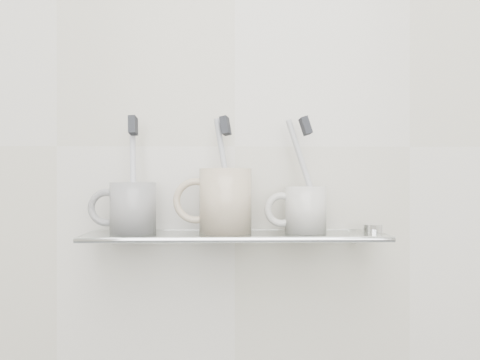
{
  "coord_description": "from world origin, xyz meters",
  "views": [
    {
      "loc": [
        -0.01,
        0.25,
        1.19
      ],
      "look_at": [
        0.01,
        1.04,
        1.19
      ],
      "focal_mm": 35.0,
      "sensor_mm": 36.0,
      "label": 1
    }
  ],
  "objects_px": {
    "mug_center": "(225,201)",
    "mug_right": "(306,210)",
    "mug_left": "(133,208)",
    "shelf_glass": "(235,235)"
  },
  "relations": [
    {
      "from": "shelf_glass",
      "to": "mug_left",
      "type": "height_order",
      "value": "mug_left"
    },
    {
      "from": "shelf_glass",
      "to": "mug_center",
      "type": "height_order",
      "value": "mug_center"
    },
    {
      "from": "shelf_glass",
      "to": "mug_left",
      "type": "distance_m",
      "value": 0.18
    },
    {
      "from": "mug_center",
      "to": "mug_left",
      "type": "bearing_deg",
      "value": -174.79
    },
    {
      "from": "mug_center",
      "to": "mug_right",
      "type": "distance_m",
      "value": 0.14
    },
    {
      "from": "mug_left",
      "to": "mug_right",
      "type": "distance_m",
      "value": 0.29
    },
    {
      "from": "mug_center",
      "to": "mug_right",
      "type": "xyz_separation_m",
      "value": [
        0.14,
        0.0,
        -0.02
      ]
    },
    {
      "from": "mug_left",
      "to": "mug_center",
      "type": "height_order",
      "value": "mug_center"
    },
    {
      "from": "mug_right",
      "to": "shelf_glass",
      "type": "bearing_deg",
      "value": -178.85
    },
    {
      "from": "shelf_glass",
      "to": "mug_right",
      "type": "xyz_separation_m",
      "value": [
        0.12,
        0.0,
        0.04
      ]
    }
  ]
}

